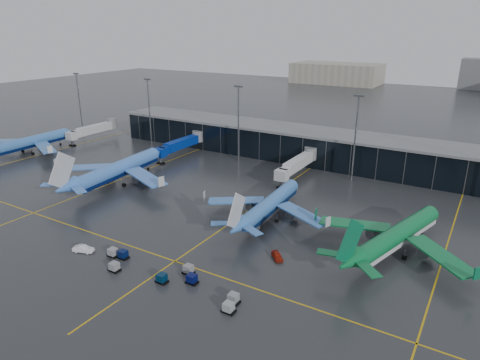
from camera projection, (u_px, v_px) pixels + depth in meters
The scene contains 13 objects.
ground at pixel (183, 222), 100.98m from camera, with size 600.00×600.00×0.00m, color #282B2D.
terminal_pier at pixel (293, 143), 149.12m from camera, with size 142.00×17.00×10.70m.
jet_bridges at pixel (180, 144), 151.17m from camera, with size 94.00×27.50×7.20m.
flood_masts at pixel (293, 127), 134.20m from camera, with size 203.00×0.50×25.50m.
taxi_lines at pixel (242, 215), 104.64m from camera, with size 220.00×120.00×0.02m.
airliner_klm_west at pixel (30, 135), 155.55m from camera, with size 36.56×41.64×12.80m, color #3C77C7, non-canonical shape.
airliner_arkefly at pixel (119, 160), 124.39m from camera, with size 39.86×45.40×13.95m, color #4580E3, non-canonical shape.
airliner_klm_near at pixel (271, 195), 101.63m from camera, with size 32.79×37.35×11.48m, color #3E7BCE, non-canonical shape.
airliner_aer_lingus at pixel (400, 224), 85.71m from camera, with size 35.07×39.94×12.27m, color #0D7239, non-canonical shape.
baggage_carts at pixel (166, 275), 77.97m from camera, with size 31.74×8.02×1.70m.
mobile_airstair at pixel (252, 226), 97.02m from camera, with size 2.94×3.66×3.45m.
service_van_red at pixel (277, 256), 84.71m from camera, with size 1.60×3.97×1.35m, color #9F1E0C.
service_van_white at pixel (83, 249), 87.25m from camera, with size 1.52×4.35×1.43m, color white.
Camera 1 is at (59.19, -71.47, 43.24)m, focal length 32.00 mm.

